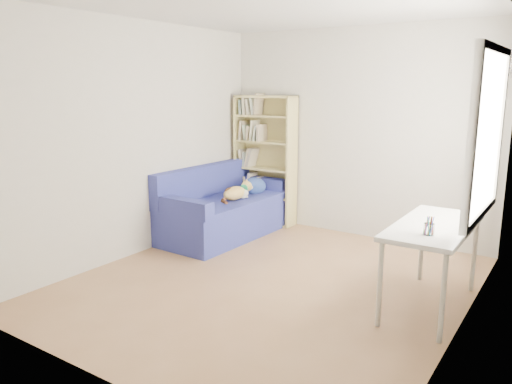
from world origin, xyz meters
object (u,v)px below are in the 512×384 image
(desk, at_px, (434,232))
(pen_cup, at_px, (429,228))
(sofa, at_px, (224,210))
(bookshelf, at_px, (265,165))

(desk, xyz_separation_m, pen_cup, (0.05, -0.35, 0.13))
(sofa, xyz_separation_m, pen_cup, (2.83, -1.06, 0.48))
(sofa, relative_size, bookshelf, 1.03)
(sofa, distance_m, desk, 2.90)
(sofa, height_order, pen_cup, pen_cup)
(desk, relative_size, pen_cup, 8.19)
(desk, height_order, pen_cup, pen_cup)
(sofa, height_order, desk, sofa)
(sofa, distance_m, pen_cup, 3.06)
(bookshelf, relative_size, desk, 1.39)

